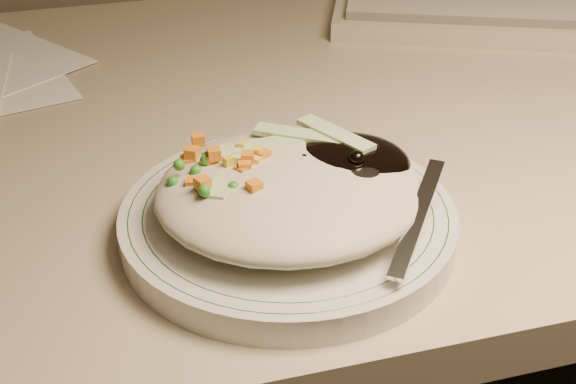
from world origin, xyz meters
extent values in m
cube|color=tan|center=(0.00, 1.38, 0.72)|extent=(1.40, 0.70, 0.04)
cylinder|color=silver|center=(-0.08, 1.17, 0.75)|extent=(0.24, 0.24, 0.02)
torus|color=#144723|center=(-0.08, 1.17, 0.76)|extent=(0.23, 0.23, 0.00)
torus|color=#144723|center=(-0.08, 1.17, 0.76)|extent=(0.21, 0.21, 0.00)
ellipsoid|color=#BCB299|center=(-0.08, 1.17, 0.78)|extent=(0.19, 0.18, 0.04)
ellipsoid|color=black|center=(-0.04, 1.18, 0.79)|extent=(0.10, 0.09, 0.03)
ellipsoid|color=orange|center=(-0.13, 1.19, 0.78)|extent=(0.08, 0.08, 0.02)
sphere|color=black|center=(-0.07, 1.18, 0.79)|extent=(0.01, 0.01, 0.01)
sphere|color=black|center=(-0.04, 1.19, 0.79)|extent=(0.01, 0.01, 0.01)
sphere|color=black|center=(-0.02, 1.18, 0.80)|extent=(0.01, 0.01, 0.01)
sphere|color=black|center=(-0.02, 1.19, 0.79)|extent=(0.01, 0.01, 0.01)
sphere|color=black|center=(-0.03, 1.16, 0.80)|extent=(0.01, 0.01, 0.01)
sphere|color=black|center=(-0.04, 1.18, 0.79)|extent=(0.01, 0.01, 0.01)
sphere|color=black|center=(-0.03, 1.19, 0.79)|extent=(0.01, 0.01, 0.01)
cube|color=orange|center=(-0.13, 1.19, 0.80)|extent=(0.01, 0.01, 0.01)
cube|color=orange|center=(-0.12, 1.17, 0.79)|extent=(0.01, 0.01, 0.01)
cube|color=orange|center=(-0.14, 1.21, 0.80)|extent=(0.01, 0.01, 0.01)
cube|color=orange|center=(-0.11, 1.18, 0.80)|extent=(0.01, 0.01, 0.01)
cube|color=orange|center=(-0.11, 1.18, 0.80)|extent=(0.01, 0.01, 0.01)
cube|color=orange|center=(-0.15, 1.21, 0.79)|extent=(0.01, 0.01, 0.01)
cube|color=orange|center=(-0.13, 1.20, 0.80)|extent=(0.01, 0.01, 0.01)
cube|color=orange|center=(-0.11, 1.17, 0.80)|extent=(0.01, 0.01, 0.01)
cube|color=orange|center=(-0.10, 1.19, 0.80)|extent=(0.01, 0.01, 0.01)
cube|color=orange|center=(-0.14, 1.22, 0.80)|extent=(0.01, 0.01, 0.01)
cube|color=orange|center=(-0.14, 1.16, 0.80)|extent=(0.01, 0.01, 0.01)
cube|color=orange|center=(-0.11, 1.15, 0.80)|extent=(0.01, 0.01, 0.01)
cube|color=orange|center=(-0.15, 1.17, 0.79)|extent=(0.01, 0.01, 0.01)
cube|color=orange|center=(-0.15, 1.21, 0.79)|extent=(0.01, 0.01, 0.01)
sphere|color=#388C28|center=(-0.11, 1.18, 0.80)|extent=(0.01, 0.01, 0.01)
sphere|color=#388C28|center=(-0.15, 1.15, 0.80)|extent=(0.01, 0.01, 0.01)
sphere|color=#388C28|center=(-0.15, 1.19, 0.80)|extent=(0.01, 0.01, 0.01)
sphere|color=#388C28|center=(-0.16, 1.19, 0.80)|extent=(0.01, 0.01, 0.01)
sphere|color=#388C28|center=(-0.12, 1.19, 0.79)|extent=(0.01, 0.01, 0.01)
sphere|color=#388C28|center=(-0.11, 1.16, 0.79)|extent=(0.01, 0.01, 0.01)
sphere|color=#388C28|center=(-0.13, 1.18, 0.79)|extent=(0.01, 0.01, 0.01)
sphere|color=#388C28|center=(-0.13, 1.16, 0.79)|extent=(0.01, 0.01, 0.01)
sphere|color=#388C28|center=(-0.16, 1.18, 0.79)|extent=(0.01, 0.01, 0.01)
sphere|color=#388C28|center=(-0.13, 1.20, 0.80)|extent=(0.01, 0.01, 0.01)
sphere|color=#388C28|center=(-0.14, 1.19, 0.80)|extent=(0.01, 0.01, 0.01)
sphere|color=#388C28|center=(-0.14, 1.17, 0.79)|extent=(0.01, 0.01, 0.01)
sphere|color=#388C28|center=(-0.12, 1.16, 0.80)|extent=(0.01, 0.01, 0.01)
sphere|color=#388C28|center=(-0.09, 1.21, 0.79)|extent=(0.01, 0.01, 0.01)
cube|color=yellow|center=(-0.12, 1.19, 0.79)|extent=(0.01, 0.01, 0.01)
cube|color=yellow|center=(-0.10, 1.18, 0.80)|extent=(0.01, 0.01, 0.01)
cube|color=yellow|center=(-0.13, 1.19, 0.79)|extent=(0.01, 0.01, 0.01)
cube|color=yellow|center=(-0.12, 1.18, 0.80)|extent=(0.01, 0.01, 0.01)
cube|color=yellow|center=(-0.13, 1.18, 0.79)|extent=(0.01, 0.01, 0.01)
cube|color=yellow|center=(-0.10, 1.19, 0.80)|extent=(0.01, 0.01, 0.01)
cube|color=yellow|center=(-0.11, 1.21, 0.80)|extent=(0.01, 0.01, 0.01)
cube|color=yellow|center=(-0.12, 1.18, 0.79)|extent=(0.01, 0.01, 0.01)
cube|color=#B2D18C|center=(-0.09, 1.21, 0.80)|extent=(0.07, 0.02, 0.00)
cube|color=#B2D18C|center=(-0.06, 1.21, 0.80)|extent=(0.07, 0.05, 0.00)
cube|color=#B2D18C|center=(-0.12, 1.18, 0.80)|extent=(0.05, 0.07, 0.00)
cube|color=#B2D18C|center=(-0.04, 1.20, 0.80)|extent=(0.04, 0.07, 0.00)
ellipsoid|color=silver|center=(-0.03, 1.16, 0.79)|extent=(0.06, 0.06, 0.01)
cube|color=silver|center=(-0.01, 1.11, 0.78)|extent=(0.08, 0.10, 0.03)
cube|color=#B2AC92|center=(0.31, 1.51, 0.75)|extent=(0.50, 0.33, 0.02)
cube|color=beige|center=(0.31, 1.51, 0.77)|extent=(0.46, 0.30, 0.01)
camera|label=1|loc=(-0.21, 0.70, 1.08)|focal=50.00mm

